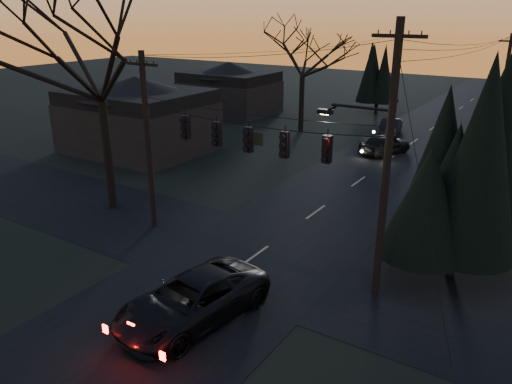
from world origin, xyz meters
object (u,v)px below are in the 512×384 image
Objects in this scene: utility_pole_far_l at (390,111)px; bare_tree_left at (97,54)px; evergreen_right at (465,170)px; sedan_oncoming_b at (391,126)px; sedan_oncoming_a at (385,144)px; utility_pole_right at (375,292)px; suv_near at (192,300)px; utility_pole_left at (154,226)px; utility_pole_far_r at (494,141)px.

utility_pole_far_l is 36.46m from bare_tree_left.
sedan_oncoming_b is (-10.06, 22.61, -3.77)m from evergreen_right.
evergreen_right is 1.72× the size of sedan_oncoming_a.
bare_tree_left is at bearing 177.52° from utility_pole_right.
utility_pole_right is at bearing 96.29° from sedan_oncoming_b.
sedan_oncoming_a is 1.05× the size of sedan_oncoming_b.
suv_near reaches higher than sedan_oncoming_a.
utility_pole_left is 1.09× the size of evergreen_right.
utility_pole_right is 11.50m from utility_pole_left.
suv_near is at bearing -37.35° from utility_pole_left.
utility_pole_far_r is 10.95m from sedan_oncoming_a.
sedan_oncoming_b is (3.51, 25.52, 0.71)m from utility_pole_left.
utility_pole_left is 14.59m from evergreen_right.
utility_pole_right is 1.18× the size of utility_pole_left.
bare_tree_left is (-3.70, -35.34, 8.15)m from utility_pole_far_l.
utility_pole_right is at bearing 126.00° from sedan_oncoming_a.
bare_tree_left is (-15.20, -27.34, 8.15)m from utility_pole_far_r.
utility_pole_left is at bearing -167.92° from evergreen_right.
evergreen_right reaches higher than utility_pole_right.
utility_pole_far_r is at bearing 91.07° from suv_near.
utility_pole_far_l is 36.05m from evergreen_right.
utility_pole_left is 1.88× the size of sedan_oncoming_a.
bare_tree_left is 1.50× the size of evergreen_right.
sedan_oncoming_b is (-3.29, 30.71, -0.09)m from suv_near.
sedan_oncoming_a reaches higher than sedan_oncoming_b.
bare_tree_left is at bearing 81.92° from sedan_oncoming_a.
utility_pole_left is 1.48× the size of suv_near.
sedan_oncoming_a is (-6.30, -8.92, 0.77)m from utility_pole_far_r.
utility_pole_left is 8.97m from bare_tree_left.
evergreen_right is at bearing 59.19° from suv_near.
bare_tree_left reaches higher than utility_pole_right.
evergreen_right reaches higher than utility_pole_left.
suv_near is (6.80, -41.19, 0.80)m from utility_pole_far_l.
utility_pole_left is 30.27m from utility_pole_far_r.
sedan_oncoming_a is at bearing 108.27° from utility_pole_right.
bare_tree_left reaches higher than suv_near.
utility_pole_right is 1.74× the size of suv_near.
utility_pole_far_r reaches higher than sedan_oncoming_a.
utility_pole_far_r is 0.73× the size of bare_tree_left.
evergreen_right is at bearing 7.41° from bare_tree_left.
utility_pole_left is at bearing -10.08° from bare_tree_left.
sedan_oncoming_b is at bearing -162.73° from utility_pole_far_r.
utility_pole_far_r is 8.39m from sedan_oncoming_b.
utility_pole_far_l is 11.08m from sedan_oncoming_b.
evergreen_right reaches higher than suv_near.
evergreen_right is at bearing 102.91° from sedan_oncoming_b.
bare_tree_left is at bearing 160.03° from suv_near.
utility_pole_left is 0.73× the size of bare_tree_left.
utility_pole_left is 8.59m from suv_near.
sedan_oncoming_b is (3.51, -10.48, 0.71)m from utility_pole_far_l.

